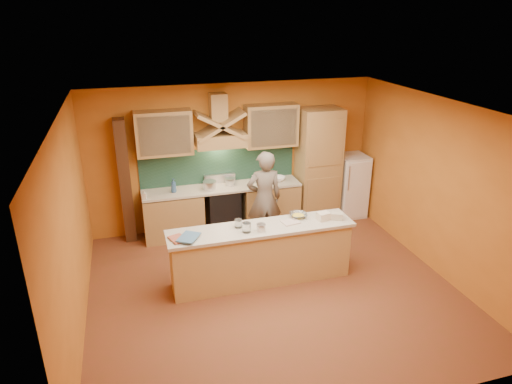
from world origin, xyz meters
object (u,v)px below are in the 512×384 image
object	(u,v)px
stove	(223,209)
mixing_bowl	(298,215)
person	(264,199)
kitchen_scale	(261,228)
fridge	(350,186)

from	to	relation	value
stove	mixing_bowl	world-z (taller)	mixing_bowl
stove	person	bearing A→B (deg)	-48.71
person	mixing_bowl	bearing A→B (deg)	105.40
mixing_bowl	kitchen_scale	bearing A→B (deg)	-157.07
person	kitchen_scale	size ratio (longest dim) A/B	16.37
kitchen_scale	mixing_bowl	distance (m)	0.77
kitchen_scale	mixing_bowl	bearing A→B (deg)	26.28
fridge	mixing_bowl	xyz separation A→B (m)	(-1.83, -1.73, 0.33)
fridge	kitchen_scale	world-z (taller)	fridge
kitchen_scale	fridge	bearing A→B (deg)	41.94
person	mixing_bowl	world-z (taller)	person
stove	kitchen_scale	world-z (taller)	kitchen_scale
fridge	person	world-z (taller)	person
stove	person	distance (m)	1.03
person	kitchen_scale	xyz separation A→B (m)	(-0.46, -1.33, 0.11)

